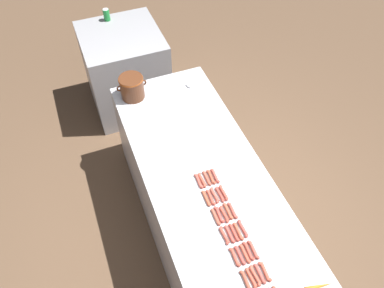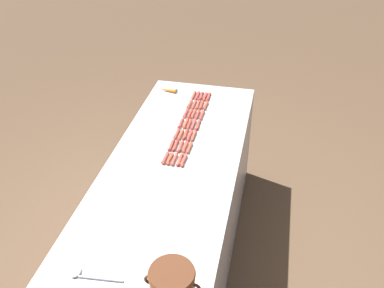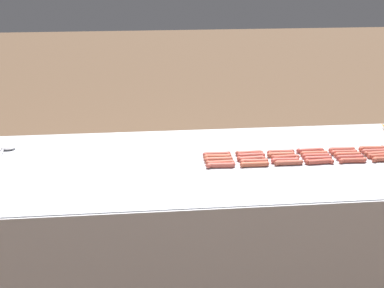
{
  "view_description": "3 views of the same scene",
  "coord_description": "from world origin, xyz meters",
  "views": [
    {
      "loc": [
        -0.65,
        -1.4,
        3.09
      ],
      "look_at": [
        -0.01,
        0.24,
        1.01
      ],
      "focal_mm": 34.84,
      "sensor_mm": 36.0,
      "label": 1
    },
    {
      "loc": [
        -0.6,
        2.11,
        2.59
      ],
      "look_at": [
        -0.1,
        -0.14,
        0.99
      ],
      "focal_mm": 39.47,
      "sensor_mm": 36.0,
      "label": 2
    },
    {
      "loc": [
        -2.0,
        0.28,
        1.8
      ],
      "look_at": [
        0.09,
        0.08,
        0.97
      ],
      "focal_mm": 45.77,
      "sensor_mm": 36.0,
      "label": 3
    }
  ],
  "objects": [
    {
      "name": "hot_dog_3",
      "position": [
        -0.07,
        -0.48,
        0.93
      ],
      "size": [
        0.03,
        0.13,
        0.02
      ],
      "color": "#B4483A",
      "rests_on": "griddle_counter"
    },
    {
      "name": "hot_dog_16",
      "position": [
        -0.01,
        -0.63,
        0.93
      ],
      "size": [
        0.03,
        0.13,
        0.02
      ],
      "color": "#B64F3B",
      "rests_on": "griddle_counter"
    },
    {
      "name": "hot_dog_15",
      "position": [
        -0.01,
        -0.78,
        0.93
      ],
      "size": [
        0.03,
        0.13,
        0.02
      ],
      "color": "#B2523F",
      "rests_on": "griddle_counter"
    },
    {
      "name": "serving_spoon",
      "position": [
        0.19,
        0.95,
        0.92
      ],
      "size": [
        0.27,
        0.07,
        0.02
      ],
      "color": "#B7B7BC",
      "rests_on": "griddle_counter"
    },
    {
      "name": "hot_dog_26",
      "position": [
        0.02,
        -0.19,
        0.93
      ],
      "size": [
        0.03,
        0.13,
        0.02
      ],
      "color": "#AD463B",
      "rests_on": "griddle_counter"
    },
    {
      "name": "hot_dog_24",
      "position": [
        0.02,
        -0.48,
        0.93
      ],
      "size": [
        0.03,
        0.13,
        0.02
      ],
      "color": "#B64F3A",
      "rests_on": "griddle_counter"
    },
    {
      "name": "hot_dog_31",
      "position": [
        0.06,
        -0.48,
        0.93
      ],
      "size": [
        0.03,
        0.13,
        0.02
      ],
      "color": "#B74940",
      "rests_on": "griddle_counter"
    },
    {
      "name": "hot_dog_34",
      "position": [
        0.05,
        -0.03,
        0.93
      ],
      "size": [
        0.03,
        0.13,
        0.02
      ],
      "color": "#B24C41",
      "rests_on": "griddle_counter"
    },
    {
      "name": "hot_dog_32",
      "position": [
        0.05,
        -0.34,
        0.93
      ],
      "size": [
        0.03,
        0.13,
        0.02
      ],
      "color": "#AC4A3E",
      "rests_on": "griddle_counter"
    },
    {
      "name": "hot_dog_11",
      "position": [
        -0.04,
        -0.33,
        0.93
      ],
      "size": [
        0.03,
        0.13,
        0.02
      ],
      "color": "#B7473D",
      "rests_on": "griddle_counter"
    },
    {
      "name": "hot_dog_27",
      "position": [
        0.02,
        -0.03,
        0.93
      ],
      "size": [
        0.03,
        0.13,
        0.02
      ],
      "color": "#B25139",
      "rests_on": "griddle_counter"
    },
    {
      "name": "hot_dog_22",
      "position": [
        0.02,
        -0.78,
        0.93
      ],
      "size": [
        0.03,
        0.13,
        0.02
      ],
      "color": "#AD4C41",
      "rests_on": "griddle_counter"
    },
    {
      "name": "hot_dog_30",
      "position": [
        0.05,
        -0.63,
        0.93
      ],
      "size": [
        0.03,
        0.13,
        0.02
      ],
      "color": "#B14B3E",
      "rests_on": "griddle_counter"
    },
    {
      "name": "griddle_counter",
      "position": [
        0.0,
        0.0,
        0.46
      ],
      "size": [
        0.86,
        2.33,
        0.91
      ],
      "color": "#BCBCC1",
      "rests_on": "ground_plane"
    },
    {
      "name": "hot_dog_17",
      "position": [
        -0.01,
        -0.48,
        0.93
      ],
      "size": [
        0.03,
        0.13,
        0.02
      ],
      "color": "#AF4539",
      "rests_on": "griddle_counter"
    },
    {
      "name": "hot_dog_9",
      "position": [
        -0.04,
        -0.63,
        0.93
      ],
      "size": [
        0.03,
        0.13,
        0.02
      ],
      "color": "#AB463E",
      "rests_on": "griddle_counter"
    },
    {
      "name": "hot_dog_13",
      "position": [
        -0.04,
        -0.04,
        0.93
      ],
      "size": [
        0.03,
        0.13,
        0.02
      ],
      "color": "#B34D3A",
      "rests_on": "griddle_counter"
    },
    {
      "name": "hot_dog_10",
      "position": [
        -0.04,
        -0.48,
        0.93
      ],
      "size": [
        0.03,
        0.13,
        0.02
      ],
      "color": "#B44A40",
      "rests_on": "griddle_counter"
    },
    {
      "name": "hot_dog_5",
      "position": [
        -0.08,
        -0.18,
        0.93
      ],
      "size": [
        0.03,
        0.13,
        0.02
      ],
      "color": "#B65238",
      "rests_on": "griddle_counter"
    },
    {
      "name": "hot_dog_23",
      "position": [
        0.02,
        -0.63,
        0.93
      ],
      "size": [
        0.03,
        0.13,
        0.02
      ],
      "color": "#AC4639",
      "rests_on": "griddle_counter"
    },
    {
      "name": "hot_dog_12",
      "position": [
        -0.04,
        -0.19,
        0.93
      ],
      "size": [
        0.03,
        0.13,
        0.02
      ],
      "color": "#B74C3D",
      "rests_on": "griddle_counter"
    },
    {
      "name": "hot_dog_8",
      "position": [
        -0.04,
        -0.78,
        0.93
      ],
      "size": [
        0.03,
        0.13,
        0.02
      ],
      "color": "#B24B38",
      "rests_on": "griddle_counter"
    },
    {
      "name": "hot_dog_6",
      "position": [
        -0.07,
        -0.04,
        0.93
      ],
      "size": [
        0.03,
        0.13,
        0.02
      ],
      "color": "#B84E41",
      "rests_on": "griddle_counter"
    },
    {
      "name": "hot_dog_33",
      "position": [
        0.05,
        -0.19,
        0.93
      ],
      "size": [
        0.03,
        0.13,
        0.02
      ],
      "color": "#B0493B",
      "rests_on": "griddle_counter"
    },
    {
      "name": "hot_dog_20",
      "position": [
        -0.01,
        -0.03,
        0.93
      ],
      "size": [
        0.03,
        0.13,
        0.02
      ],
      "color": "#AE503D",
      "rests_on": "griddle_counter"
    },
    {
      "name": "hot_dog_2",
      "position": [
        -0.07,
        -0.63,
        0.93
      ],
      "size": [
        0.03,
        0.13,
        0.02
      ],
      "color": "#B84A39",
      "rests_on": "griddle_counter"
    },
    {
      "name": "hot_dog_18",
      "position": [
        -0.01,
        -0.34,
        0.93
      ],
      "size": [
        0.03,
        0.13,
        0.02
      ],
      "color": "#AE4838",
      "rests_on": "griddle_counter"
    },
    {
      "name": "hot_dog_29",
      "position": [
        0.05,
        -0.78,
        0.93
      ],
      "size": [
        0.03,
        0.13,
        0.02
      ],
      "color": "#B54C39",
      "rests_on": "griddle_counter"
    },
    {
      "name": "hot_dog_4",
      "position": [
        -0.07,
        -0.34,
        0.93
      ],
      "size": [
        0.03,
        0.13,
        0.02
      ],
      "color": "#AB503D",
      "rests_on": "griddle_counter"
    },
    {
      "name": "hot_dog_19",
      "position": [
        -0.01,
        -0.18,
        0.93
      ],
      "size": [
        0.03,
        0.13,
        0.02
      ],
      "color": "#B35041",
      "rests_on": "griddle_counter"
    },
    {
      "name": "hot_dog_25",
      "position": [
        0.02,
        -0.33,
        0.93
      ],
      "size": [
        0.03,
        0.13,
        0.02
      ],
      "color": "#B4533C",
      "rests_on": "griddle_counter"
    }
  ]
}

